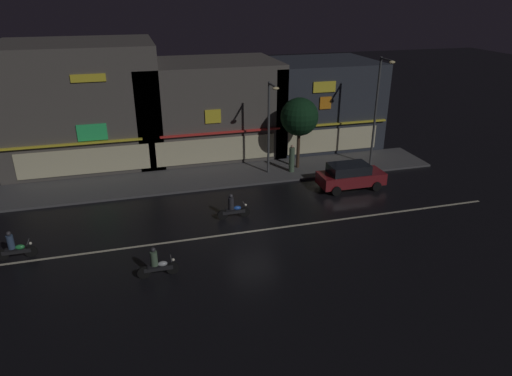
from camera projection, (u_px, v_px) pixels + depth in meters
name	position (u px, v px, depth m)	size (l,w,h in m)	color
ground_plane	(253.00, 231.00, 24.78)	(140.00, 140.00, 0.00)	black
lane_divider_stripe	(253.00, 231.00, 24.77)	(28.95, 0.16, 0.01)	beige
sidewalk_far	(223.00, 176.00, 31.96)	(30.47, 4.14, 0.14)	#4C4C4F
storefront_left_block	(82.00, 103.00, 33.82)	(10.86, 9.12, 8.69)	#56514C
storefront_center_block	(207.00, 108.00, 35.67)	(10.89, 7.55, 7.13)	#56514C
storefront_right_block	(316.00, 103.00, 37.96)	(9.18, 7.54, 6.83)	#2D333D
streetlamp_west	(270.00, 121.00, 30.67)	(0.44, 1.64, 6.37)	#47494C
streetlamp_mid	(378.00, 105.00, 31.91)	(0.44, 1.64, 7.74)	#47494C
pedestrian_on_sidewalk	(292.00, 159.00, 32.20)	(0.39, 0.39, 1.98)	#4C664C
street_tree	(299.00, 117.00, 31.84)	(2.66, 2.66, 5.09)	#473323
parked_car_near_kerb	(350.00, 176.00, 29.87)	(4.30, 1.98, 1.67)	maroon
motorcycle_lead	(14.00, 248.00, 21.99)	(1.90, 0.60, 1.52)	black
motorcycle_following	(157.00, 264.00, 20.64)	(1.90, 0.60, 1.52)	black
motorcycle_opposite_lane	(233.00, 208.00, 25.94)	(1.90, 0.60, 1.52)	black
traffic_cone	(333.00, 179.00, 30.95)	(0.36, 0.36, 0.55)	orange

